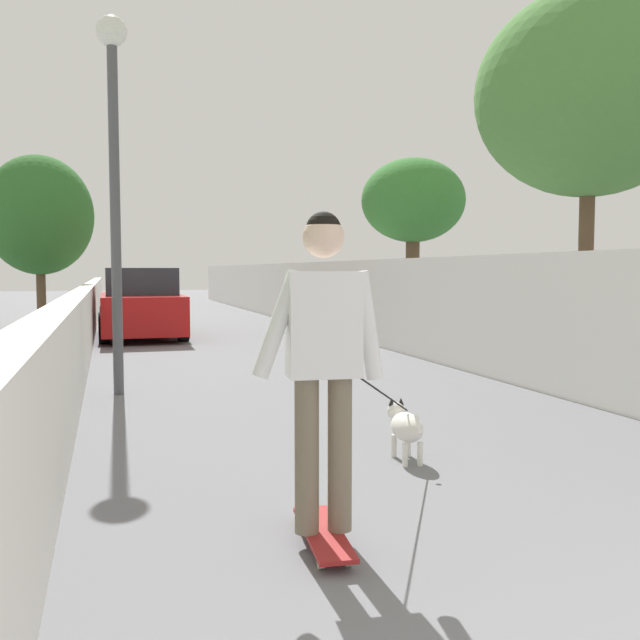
{
  "coord_description": "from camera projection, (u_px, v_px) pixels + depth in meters",
  "views": [
    {
      "loc": [
        -0.56,
        2.36,
        1.48
      ],
      "look_at": [
        5.94,
        0.38,
        1.0
      ],
      "focal_mm": 39.14,
      "sensor_mm": 36.0,
      "label": 1
    }
  ],
  "objects": [
    {
      "name": "ground_plane",
      "position": [
        226.0,
        341.0,
        14.68
      ],
      "size": [
        80.0,
        80.0,
        0.0
      ],
      "primitive_type": "plane",
      "color": "slate"
    },
    {
      "name": "wall_left",
      "position": [
        81.0,
        324.0,
        11.92
      ],
      "size": [
        48.0,
        0.3,
        1.14
      ],
      "primitive_type": "cube",
      "color": "silver",
      "rests_on": "ground"
    },
    {
      "name": "fence_right",
      "position": [
        386.0,
        303.0,
        13.53
      ],
      "size": [
        48.0,
        0.3,
        1.7
      ],
      "primitive_type": "cube",
      "color": "white",
      "rests_on": "ground"
    },
    {
      "name": "tree_right_near",
      "position": [
        413.0,
        202.0,
        14.63
      ],
      "size": [
        2.18,
        2.18,
        3.84
      ],
      "color": "brown",
      "rests_on": "ground"
    },
    {
      "name": "tree_left_mid",
      "position": [
        39.0,
        215.0,
        18.07
      ],
      "size": [
        2.74,
        2.74,
        4.47
      ],
      "color": "brown",
      "rests_on": "ground"
    },
    {
      "name": "tree_right_far",
      "position": [
        590.0,
        94.0,
        9.33
      ],
      "size": [
        3.05,
        3.05,
        5.22
      ],
      "color": "brown",
      "rests_on": "ground"
    },
    {
      "name": "lamp_post",
      "position": [
        114.0,
        139.0,
        8.16
      ],
      "size": [
        0.36,
        0.36,
        4.43
      ],
      "color": "#4C4C51",
      "rests_on": "ground"
    },
    {
      "name": "skateboard",
      "position": [
        323.0,
        534.0,
        3.75
      ],
      "size": [
        0.82,
        0.28,
        0.08
      ],
      "color": "maroon",
      "rests_on": "ground"
    },
    {
      "name": "person_skateboarder",
      "position": [
        323.0,
        346.0,
        3.68
      ],
      "size": [
        0.26,
        0.71,
        1.7
      ],
      "color": "#726651",
      "rests_on": "skateboard"
    },
    {
      "name": "dog",
      "position": [
        405.0,
        426.0,
        5.43
      ],
      "size": [
        1.77,
        1.25,
        1.06
      ],
      "color": "white",
      "rests_on": "ground"
    },
    {
      "name": "car_near",
      "position": [
        141.0,
        305.0,
        15.55
      ],
      "size": [
        4.11,
        1.8,
        1.54
      ],
      "color": "#B71414",
      "rests_on": "ground"
    }
  ]
}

